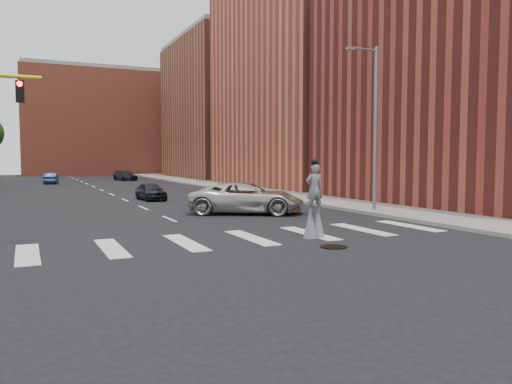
# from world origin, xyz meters

# --- Properties ---
(ground_plane) EXTENTS (160.00, 160.00, 0.00)m
(ground_plane) POSITION_xyz_m (0.00, 0.00, 0.00)
(ground_plane) COLOR black
(ground_plane) RESTS_ON ground
(sidewalk_right) EXTENTS (5.00, 90.00, 0.18)m
(sidewalk_right) POSITION_xyz_m (12.50, 25.00, 0.09)
(sidewalk_right) COLOR gray
(sidewalk_right) RESTS_ON ground
(manhole) EXTENTS (0.90, 0.90, 0.04)m
(manhole) POSITION_xyz_m (3.00, -2.00, 0.02)
(manhole) COLOR black
(manhole) RESTS_ON ground
(building_near) EXTENTS (16.00, 20.00, 22.00)m
(building_near) POSITION_xyz_m (22.00, 8.00, 11.00)
(building_near) COLOR maroon
(building_near) RESTS_ON ground
(building_mid) EXTENTS (16.00, 22.00, 24.00)m
(building_mid) POSITION_xyz_m (22.00, 30.00, 12.00)
(building_mid) COLOR #CD5B40
(building_mid) RESTS_ON ground
(building_far) EXTENTS (16.00, 22.00, 20.00)m
(building_far) POSITION_xyz_m (22.00, 54.00, 10.00)
(building_far) COLOR #965037
(building_far) RESTS_ON ground
(building_backdrop) EXTENTS (26.00, 14.00, 18.00)m
(building_backdrop) POSITION_xyz_m (6.00, 78.00, 9.00)
(building_backdrop) COLOR #CD5B40
(building_backdrop) RESTS_ON ground
(streetlight) EXTENTS (2.05, 0.20, 9.00)m
(streetlight) POSITION_xyz_m (10.90, 6.00, 4.90)
(streetlight) COLOR slate
(streetlight) RESTS_ON ground
(stilt_performer) EXTENTS (0.84, 0.55, 3.00)m
(stilt_performer) POSITION_xyz_m (3.46, 0.00, 1.22)
(stilt_performer) COLOR #352115
(stilt_performer) RESTS_ON ground
(suv_crossing) EXTENTS (6.77, 5.54, 1.72)m
(suv_crossing) POSITION_xyz_m (4.44, 8.56, 0.86)
(suv_crossing) COLOR #B9B6AE
(suv_crossing) RESTS_ON ground
(car_near) EXTENTS (1.76, 3.79, 1.26)m
(car_near) POSITION_xyz_m (1.68, 19.23, 0.63)
(car_near) COLOR black
(car_near) RESTS_ON ground
(car_mid) EXTENTS (1.87, 3.99, 1.27)m
(car_mid) POSITION_xyz_m (-3.71, 45.82, 0.63)
(car_mid) COLOR navy
(car_mid) RESTS_ON ground
(car_far) EXTENTS (2.96, 4.68, 1.26)m
(car_far) POSITION_xyz_m (5.47, 50.24, 0.63)
(car_far) COLOR black
(car_far) RESTS_ON ground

